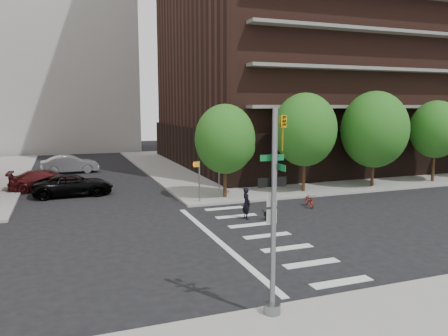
{
  "coord_description": "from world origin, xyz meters",
  "views": [
    {
      "loc": [
        -6.04,
        -18.36,
        6.2
      ],
      "look_at": [
        3.0,
        6.0,
        2.5
      ],
      "focal_mm": 35.0,
      "sensor_mm": 36.0,
      "label": 1
    }
  ],
  "objects_px": {
    "parked_car_black": "(73,185)",
    "dog_walker": "(246,203)",
    "traffic_signal": "(274,229)",
    "scooter": "(309,200)",
    "parked_car_silver": "(70,164)",
    "parked_car_maroon": "(47,180)"
  },
  "relations": [
    {
      "from": "parked_car_silver",
      "to": "scooter",
      "type": "bearing_deg",
      "value": -149.19
    },
    {
      "from": "parked_car_maroon",
      "to": "parked_car_silver",
      "type": "distance_m",
      "value": 8.56
    },
    {
      "from": "traffic_signal",
      "to": "dog_walker",
      "type": "bearing_deg",
      "value": 70.66
    },
    {
      "from": "parked_car_black",
      "to": "parked_car_maroon",
      "type": "height_order",
      "value": "parked_car_maroon"
    },
    {
      "from": "dog_walker",
      "to": "parked_car_black",
      "type": "bearing_deg",
      "value": 39.64
    },
    {
      "from": "traffic_signal",
      "to": "scooter",
      "type": "bearing_deg",
      "value": 54.59
    },
    {
      "from": "traffic_signal",
      "to": "scooter",
      "type": "xyz_separation_m",
      "value": [
        8.61,
        12.12,
        -2.29
      ]
    },
    {
      "from": "parked_car_black",
      "to": "dog_walker",
      "type": "height_order",
      "value": "dog_walker"
    },
    {
      "from": "parked_car_silver",
      "to": "parked_car_maroon",
      "type": "bearing_deg",
      "value": 164.32
    },
    {
      "from": "traffic_signal",
      "to": "parked_car_maroon",
      "type": "relative_size",
      "value": 1.13
    },
    {
      "from": "parked_car_silver",
      "to": "dog_walker",
      "type": "height_order",
      "value": "dog_walker"
    },
    {
      "from": "traffic_signal",
      "to": "parked_car_maroon",
      "type": "bearing_deg",
      "value": 106.14
    },
    {
      "from": "traffic_signal",
      "to": "scooter",
      "type": "distance_m",
      "value": 15.04
    },
    {
      "from": "traffic_signal",
      "to": "parked_car_silver",
      "type": "distance_m",
      "value": 32.23
    },
    {
      "from": "traffic_signal",
      "to": "parked_car_maroon",
      "type": "height_order",
      "value": "traffic_signal"
    },
    {
      "from": "parked_car_maroon",
      "to": "dog_walker",
      "type": "distance_m",
      "value": 16.45
    },
    {
      "from": "traffic_signal",
      "to": "dog_walker",
      "type": "relative_size",
      "value": 3.41
    },
    {
      "from": "traffic_signal",
      "to": "scooter",
      "type": "height_order",
      "value": "traffic_signal"
    },
    {
      "from": "scooter",
      "to": "parked_car_black",
      "type": "bearing_deg",
      "value": 161.73
    },
    {
      "from": "traffic_signal",
      "to": "parked_car_maroon",
      "type": "xyz_separation_m",
      "value": [
        -6.77,
        23.4,
        -1.93
      ]
    },
    {
      "from": "dog_walker",
      "to": "parked_car_maroon",
      "type": "bearing_deg",
      "value": 38.25
    },
    {
      "from": "scooter",
      "to": "parked_car_maroon",
      "type": "bearing_deg",
      "value": 157.98
    }
  ]
}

